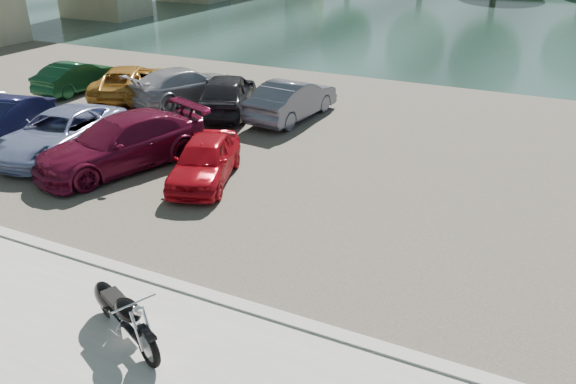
# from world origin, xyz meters

# --- Properties ---
(ground) EXTENTS (200.00, 200.00, 0.00)m
(ground) POSITION_xyz_m (0.00, 0.00, 0.00)
(ground) COLOR #595447
(ground) RESTS_ON ground
(kerb) EXTENTS (60.00, 0.30, 0.14)m
(kerb) POSITION_xyz_m (0.00, 2.00, 0.07)
(kerb) COLOR #A09E97
(kerb) RESTS_ON ground
(parking_lot) EXTENTS (60.00, 18.00, 0.04)m
(parking_lot) POSITION_xyz_m (0.00, 11.00, 0.02)
(parking_lot) COLOR #443E37
(parking_lot) RESTS_ON ground
(river) EXTENTS (120.00, 40.00, 0.00)m
(river) POSITION_xyz_m (0.00, 40.00, 0.00)
(river) COLOR #1B312D
(river) RESTS_ON ground
(motorcycle) EXTENTS (2.19, 1.18, 1.05)m
(motorcycle) POSITION_xyz_m (-1.05, 0.43, 0.56)
(motorcycle) COLOR black
(motorcycle) RESTS_ON promenade
(car_2) EXTENTS (2.77, 5.04, 1.34)m
(car_2) POSITION_xyz_m (-8.63, 6.51, 0.71)
(car_2) COLOR #7B86B3
(car_2) RESTS_ON parking_lot
(car_3) EXTENTS (3.81, 5.64, 1.52)m
(car_3) POSITION_xyz_m (-6.15, 6.47, 0.80)
(car_3) COLOR maroon
(car_3) RESTS_ON parking_lot
(car_4) EXTENTS (2.56, 3.96, 1.25)m
(car_4) POSITION_xyz_m (-3.41, 6.67, 0.67)
(car_4) COLOR #B00B18
(car_4) RESTS_ON parking_lot
(car_5) EXTENTS (1.44, 3.92, 1.28)m
(car_5) POSITION_xyz_m (-13.62, 12.25, 0.68)
(car_5) COLOR #103E21
(car_5) RESTS_ON parking_lot
(car_6) EXTENTS (3.76, 5.20, 1.32)m
(car_6) POSITION_xyz_m (-10.98, 12.56, 0.70)
(car_6) COLOR #BD7F2B
(car_6) RESTS_ON parking_lot
(car_7) EXTENTS (3.41, 5.13, 1.38)m
(car_7) POSITION_xyz_m (-8.52, 12.95, 0.73)
(car_7) COLOR #9D9BA3
(car_7) RESTS_ON parking_lot
(car_8) EXTENTS (3.33, 4.88, 1.54)m
(car_8) POSITION_xyz_m (-6.14, 12.38, 0.81)
(car_8) COLOR black
(car_8) RESTS_ON parking_lot
(car_9) EXTENTS (1.96, 4.48, 1.43)m
(car_9) POSITION_xyz_m (-3.65, 12.87, 0.76)
(car_9) COLOR #575868
(car_9) RESTS_ON parking_lot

